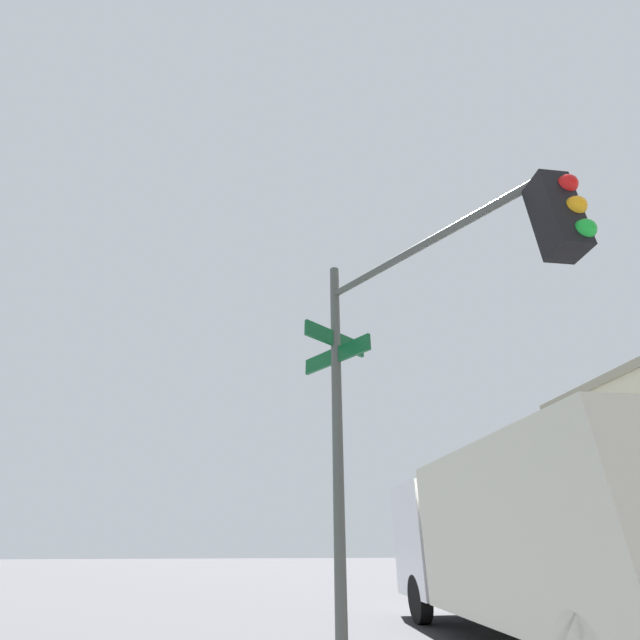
% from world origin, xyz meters
% --- Properties ---
extents(traffic_signal_near, '(2.86, 2.18, 5.03)m').
position_xyz_m(traffic_signal_near, '(-6.44, -6.04, 3.57)').
color(traffic_signal_near, '#474C47').
rests_on(traffic_signal_near, ground_plane).
extents(box_truck_second, '(8.66, 2.49, 3.31)m').
position_xyz_m(box_truck_second, '(-11.49, -2.65, 1.86)').
color(box_truck_second, silver).
rests_on(box_truck_second, ground_plane).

